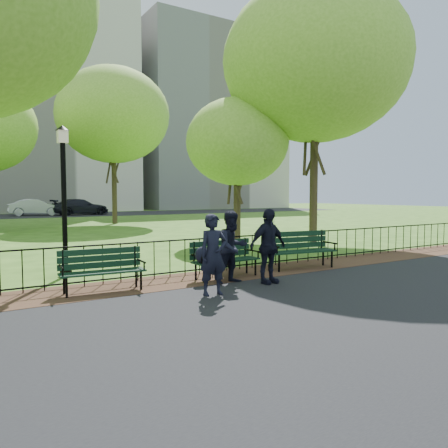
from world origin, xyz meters
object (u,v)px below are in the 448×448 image
person_left (213,255)px  tree_mid_e (315,63)px  park_bench_left_a (102,265)px  tree_far_e (113,115)px  park_bench_right_a (300,246)px  sedan_silver (36,207)px  tree_near_e (237,142)px  person_right (268,246)px  sedan_dark (81,207)px  park_bench_main (217,255)px  lamppost (64,195)px  person_mid (233,247)px

person_left → tree_mid_e: bearing=39.8°
park_bench_left_a → tree_far_e: (6.67, 19.66, 6.56)m
park_bench_right_a → sedan_silver: sedan_silver is taller
tree_near_e → person_right: (-4.29, -7.63, -3.29)m
sedan_dark → park_bench_right_a: bearing=172.7°
park_bench_main → person_right: size_ratio=1.06×
tree_near_e → person_right: size_ratio=3.60×
park_bench_main → sedan_dark: 33.25m
tree_mid_e → tree_near_e: bearing=143.8°
tree_far_e → person_right: tree_far_e is taller
tree_far_e → sedan_dark: bearing=85.6°
park_bench_main → tree_far_e: size_ratio=0.17×
lamppost → sedan_silver: bearing=82.3°
person_right → tree_far_e: bearing=77.3°
person_right → sedan_dark: person_right is taller
person_left → sedan_silver: 34.95m
lamppost → person_right: size_ratio=2.18×
park_bench_right_a → tree_mid_e: size_ratio=0.19×
park_bench_left_a → tree_near_e: 10.63m
lamppost → tree_mid_e: tree_mid_e is taller
park_bench_right_a → park_bench_main: bearing=-170.1°
person_mid → person_right: (0.65, -0.43, 0.03)m
sedan_silver → sedan_dark: (3.71, -0.68, -0.01)m
sedan_silver → sedan_dark: bearing=-86.7°
person_left → park_bench_left_a: bearing=144.2°
park_bench_left_a → sedan_silver: 33.65m
lamppost → sedan_dark: (7.92, 30.59, -1.21)m
person_right → tree_mid_e: bearing=36.5°
person_mid → sedan_dark: size_ratio=0.31×
tree_mid_e → sedan_silver: size_ratio=2.29×
lamppost → person_mid: size_ratio=2.25×
park_bench_main → person_right: bearing=-58.6°
park_bench_right_a → person_mid: person_mid is taller
sedan_silver → sedan_dark: 3.77m
tree_far_e → person_left: size_ratio=6.44×
tree_mid_e → sedan_silver: tree_mid_e is taller
park_bench_left_a → sedan_dark: sedan_dark is taller
park_bench_right_a → person_mid: (-2.58, -0.68, 0.20)m
park_bench_right_a → sedan_silver: 33.48m
tree_far_e → sedan_dark: size_ratio=2.00×
tree_near_e → sedan_dark: (0.04, 26.25, -3.37)m
tree_mid_e → sedan_silver: (-6.21, 28.80, -6.51)m
person_mid → sedan_silver: bearing=82.2°
park_bench_main → sedan_dark: sedan_dark is taller
person_left → person_mid: (0.93, 0.74, 0.01)m
tree_mid_e → tree_far_e: 15.45m
park_bench_main → sedan_dark: size_ratio=0.34×
tree_far_e → sedan_silver: tree_far_e is taller
person_right → sedan_silver: bearing=85.4°
park_bench_left_a → park_bench_main: bearing=1.0°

